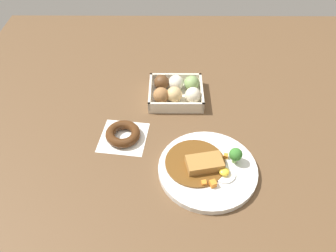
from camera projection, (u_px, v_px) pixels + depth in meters
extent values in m
plane|color=brown|center=(183.00, 138.00, 1.01)|extent=(1.60, 1.60, 0.00)
cylinder|color=white|center=(208.00, 169.00, 0.91)|extent=(0.27, 0.27, 0.02)
cylinder|color=brown|center=(195.00, 163.00, 0.91)|extent=(0.17, 0.17, 0.01)
cube|color=#A87538|center=(205.00, 163.00, 0.89)|extent=(0.11, 0.07, 0.02)
cylinder|color=white|center=(224.00, 174.00, 0.89)|extent=(0.06, 0.06, 0.00)
ellipsoid|color=yellow|center=(224.00, 172.00, 0.88)|extent=(0.03, 0.03, 0.02)
cylinder|color=#8CB766|center=(235.00, 159.00, 0.91)|extent=(0.01, 0.01, 0.02)
sphere|color=#387A2D|center=(236.00, 154.00, 0.90)|extent=(0.04, 0.04, 0.04)
cube|color=orange|center=(226.00, 156.00, 0.93)|extent=(0.01, 0.01, 0.01)
cube|color=orange|center=(213.00, 184.00, 0.86)|extent=(0.02, 0.02, 0.02)
cube|color=orange|center=(204.00, 183.00, 0.86)|extent=(0.01, 0.01, 0.01)
cube|color=beige|center=(176.00, 96.00, 1.14)|extent=(0.18, 0.17, 0.01)
cube|color=beige|center=(201.00, 91.00, 1.13)|extent=(0.01, 0.17, 0.03)
cube|color=beige|center=(150.00, 91.00, 1.13)|extent=(0.01, 0.17, 0.03)
cube|color=beige|center=(176.00, 77.00, 1.18)|extent=(0.18, 0.01, 0.03)
cube|color=beige|center=(176.00, 107.00, 1.07)|extent=(0.18, 0.01, 0.03)
sphere|color=#84A860|center=(192.00, 83.00, 1.14)|extent=(0.05, 0.05, 0.05)
sphere|color=silver|center=(176.00, 83.00, 1.14)|extent=(0.05, 0.05, 0.05)
sphere|color=brown|center=(162.00, 82.00, 1.14)|extent=(0.05, 0.05, 0.05)
sphere|color=#EFE5C6|center=(193.00, 95.00, 1.09)|extent=(0.05, 0.05, 0.05)
sphere|color=#DBB77A|center=(174.00, 94.00, 1.10)|extent=(0.05, 0.05, 0.05)
sphere|color=#9E6B3D|center=(161.00, 95.00, 1.09)|extent=(0.05, 0.05, 0.05)
cube|color=white|center=(123.00, 138.00, 1.01)|extent=(0.16, 0.16, 0.00)
torus|color=#4C2B14|center=(123.00, 135.00, 1.00)|extent=(0.11, 0.11, 0.03)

